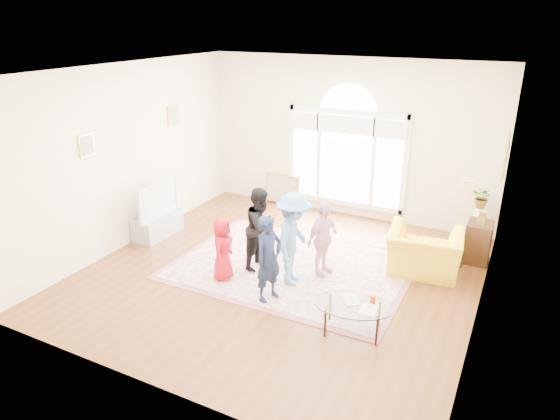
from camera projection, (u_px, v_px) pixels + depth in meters
The scene contains 18 objects.
ground at pixel (280, 273), 8.12m from camera, with size 6.00×6.00×0.00m, color brown.
room_shell at pixel (345, 142), 9.89m from camera, with size 6.00×6.00×6.00m.
area_rug at pixel (292, 267), 8.31m from camera, with size 3.60×2.60×0.02m, color beige.
rug_border at pixel (292, 267), 8.31m from camera, with size 3.80×2.80×0.01m, color #9A5759.
tv_console at pixel (158, 225), 9.45m from camera, with size 0.45×1.00×0.42m, color #9A9EA3.
television at pixel (156, 199), 9.25m from camera, with size 0.17×1.14×0.66m.
coffee_table at pixel (353, 306), 6.48m from camera, with size 1.16×0.87×0.54m.
armchair at pixel (424, 252), 8.02m from camera, with size 1.13×0.99×0.74m, color yellow.
side_cabinet at pixel (478, 242), 8.42m from camera, with size 0.40×0.50×0.70m, color black.
floor_lamp at pixel (467, 193), 7.92m from camera, with size 0.32×0.32×1.51m.
plant_pedestal at pixel (478, 226), 9.06m from camera, with size 0.20×0.20×0.70m, color white.
potted_plant at pixel (483, 198), 8.86m from camera, with size 0.36×0.31×0.40m, color #33722D.
leaning_picture at pixel (282, 204), 11.12m from camera, with size 0.80×0.05×0.62m, color tan.
child_red at pixel (222, 249), 7.77m from camera, with size 0.50×0.32×1.02m, color red.
child_navy at pixel (269, 259), 7.14m from camera, with size 0.47×0.31×1.30m, color #17213E.
child_black at pixel (261, 228), 8.09m from camera, with size 0.66×0.52×1.37m, color black.
child_pink at pixel (323, 239), 7.88m from camera, with size 0.71×0.30×1.22m, color #FAB5C8.
child_blue at pixel (293, 239), 7.55m from camera, with size 0.96×0.55×1.48m, color #588DC3.
Camera 1 is at (3.26, -6.40, 3.92)m, focal length 32.00 mm.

